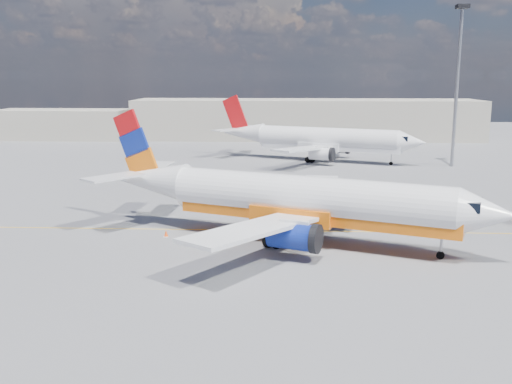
{
  "coord_description": "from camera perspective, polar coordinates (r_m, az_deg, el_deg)",
  "views": [
    {
      "loc": [
        0.23,
        -43.52,
        12.87
      ],
      "look_at": [
        -1.9,
        2.13,
        3.5
      ],
      "focal_mm": 40.0,
      "sensor_mm": 36.0,
      "label": 1
    }
  ],
  "objects": [
    {
      "name": "traffic_cone",
      "position": [
        46.96,
        -8.99,
        -4.12
      ],
      "size": [
        0.4,
        0.4,
        0.56
      ],
      "color": "white",
      "rests_on": "ground"
    },
    {
      "name": "floodlight_mast",
      "position": [
        85.94,
        19.55,
        11.29
      ],
      "size": [
        1.63,
        1.63,
        22.36
      ],
      "color": "gray",
      "rests_on": "ground"
    },
    {
      "name": "taxi_line",
      "position": [
        48.27,
        2.31,
        -3.88
      ],
      "size": [
        70.0,
        0.15,
        0.01
      ],
      "primitive_type": "cube",
      "color": "yellow",
      "rests_on": "ground"
    },
    {
      "name": "ground",
      "position": [
        45.38,
        2.28,
        -4.9
      ],
      "size": [
        240.0,
        240.0,
        0.0
      ],
      "primitive_type": "plane",
      "color": "slate",
      "rests_on": "ground"
    },
    {
      "name": "main_jet",
      "position": [
        44.54,
        3.99,
        -0.76
      ],
      "size": [
        33.05,
        24.99,
        10.11
      ],
      "rotation": [
        0.0,
        0.0,
        -0.37
      ],
      "color": "white",
      "rests_on": "ground"
    },
    {
      "name": "terminal_annex",
      "position": [
        124.45,
        -18.77,
        6.43
      ],
      "size": [
        26.0,
        10.0,
        6.0
      ],
      "primitive_type": "cube",
      "color": "#BFB6A4",
      "rests_on": "ground"
    },
    {
      "name": "second_jet",
      "position": [
        87.7,
        6.52,
        5.23
      ],
      "size": [
        32.13,
        24.29,
        9.82
      ],
      "rotation": [
        0.0,
        0.0,
        -0.37
      ],
      "color": "white",
      "rests_on": "ground"
    },
    {
      "name": "terminal_main",
      "position": [
        118.95,
        5.0,
        7.27
      ],
      "size": [
        70.0,
        14.0,
        8.0
      ],
      "primitive_type": "cube",
      "color": "#BFB6A4",
      "rests_on": "ground"
    }
  ]
}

